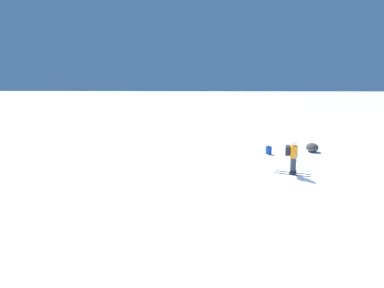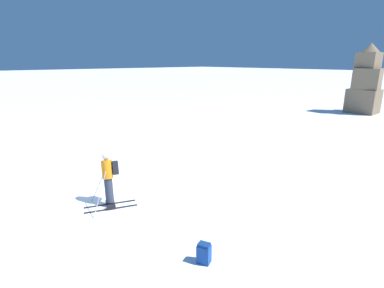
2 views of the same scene
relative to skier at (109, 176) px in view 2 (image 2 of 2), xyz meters
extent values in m
plane|color=white|center=(-0.89, -0.13, -0.95)|extent=(300.00, 300.00, 0.00)
cube|color=black|center=(0.07, -0.06, -0.94)|extent=(0.70, 1.55, 0.01)
cube|color=black|center=(0.40, -0.19, -0.94)|extent=(0.70, 1.55, 0.01)
cube|color=black|center=(0.07, -0.06, -0.88)|extent=(0.24, 0.31, 0.12)
cube|color=black|center=(0.40, -0.19, -0.88)|extent=(0.24, 0.31, 0.12)
cylinder|color=#2D3342|center=(0.10, -0.07, -0.45)|extent=(0.52, 0.41, 0.81)
cylinder|color=orange|center=(-0.07, 0.00, 0.21)|extent=(0.58, 0.50, 0.67)
sphere|color=tan|center=(-0.17, 0.04, 0.60)|extent=(0.33, 0.30, 0.27)
sphere|color=silver|center=(-0.17, 0.04, 0.63)|extent=(0.38, 0.35, 0.31)
cube|color=black|center=(0.02, 0.24, 0.24)|extent=(0.43, 0.31, 0.50)
cylinder|color=#B7B7BC|center=(-0.42, -0.19, -0.41)|extent=(0.32, 0.46, 1.08)
cylinder|color=#B7B7BC|center=(0.36, -0.50, -0.35)|extent=(0.52, 0.77, 1.20)
cube|color=#7A664C|center=(-1.08, 24.97, 0.09)|extent=(2.41, 2.05, 2.08)
cube|color=#7A664C|center=(-0.98, 24.90, 2.03)|extent=(2.23, 2.06, 1.79)
cube|color=#7A664C|center=(-1.15, 25.02, 3.58)|extent=(1.76, 1.69, 1.31)
cone|color=#7A664C|center=(-1.08, 24.97, 4.62)|extent=(1.45, 1.45, 0.77)
cube|color=#194293|center=(4.21, 0.18, -0.73)|extent=(0.36, 0.32, 0.44)
cube|color=navy|center=(4.21, 0.18, -0.48)|extent=(0.33, 0.29, 0.06)
camera|label=1|loc=(-13.54, 4.14, 3.26)|focal=28.00mm
camera|label=2|loc=(8.45, -4.02, 3.59)|focal=28.00mm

